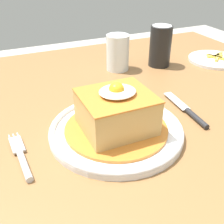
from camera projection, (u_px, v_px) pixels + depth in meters
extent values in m
cube|color=olive|center=(95.00, 136.00, 0.59)|extent=(1.35, 1.06, 0.04)
cylinder|color=olive|center=(178.00, 118.00, 1.34)|extent=(0.07, 0.07, 0.70)
cylinder|color=white|center=(116.00, 132.00, 0.55)|extent=(0.27, 0.27, 0.01)
torus|color=white|center=(116.00, 129.00, 0.55)|extent=(0.27, 0.27, 0.01)
cylinder|color=orange|center=(116.00, 128.00, 0.55)|extent=(0.21, 0.21, 0.01)
cube|color=tan|center=(116.00, 112.00, 0.53)|extent=(0.13, 0.12, 0.07)
cube|color=orange|center=(116.00, 95.00, 0.51)|extent=(0.13, 0.12, 0.00)
ellipsoid|color=white|center=(117.00, 91.00, 0.51)|extent=(0.07, 0.06, 0.01)
sphere|color=yellow|center=(116.00, 90.00, 0.51)|extent=(0.03, 0.03, 0.03)
cylinder|color=silver|center=(25.00, 166.00, 0.47)|extent=(0.02, 0.08, 0.01)
cube|color=silver|center=(17.00, 145.00, 0.52)|extent=(0.02, 0.05, 0.00)
cylinder|color=silver|center=(19.00, 137.00, 0.54)|extent=(0.00, 0.03, 0.00)
cylinder|color=silver|center=(14.00, 138.00, 0.53)|extent=(0.00, 0.03, 0.00)
cylinder|color=silver|center=(10.00, 139.00, 0.53)|extent=(0.00, 0.03, 0.00)
cylinder|color=#262628|center=(196.00, 118.00, 0.60)|extent=(0.02, 0.08, 0.01)
cube|color=silver|center=(176.00, 101.00, 0.66)|extent=(0.03, 0.09, 0.00)
cylinder|color=black|center=(160.00, 46.00, 0.85)|extent=(0.07, 0.07, 0.12)
cylinder|color=silver|center=(162.00, 26.00, 0.82)|extent=(0.06, 0.06, 0.00)
cylinder|color=gold|center=(118.00, 60.00, 0.84)|extent=(0.06, 0.06, 0.06)
cylinder|color=silver|center=(118.00, 53.00, 0.82)|extent=(0.07, 0.07, 0.10)
cylinder|color=white|center=(215.00, 60.00, 0.91)|extent=(0.17, 0.17, 0.01)
cube|color=#EAC64C|center=(217.00, 58.00, 0.90)|extent=(0.06, 0.05, 0.01)
cube|color=#EAC64C|center=(215.00, 56.00, 0.91)|extent=(0.05, 0.02, 0.01)
cube|color=#EAC64C|center=(214.00, 57.00, 0.91)|extent=(0.03, 0.05, 0.01)
cube|color=#EAC64C|center=(216.00, 57.00, 0.90)|extent=(0.03, 0.06, 0.01)
cube|color=#EAC64C|center=(218.00, 55.00, 0.92)|extent=(0.06, 0.03, 0.01)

